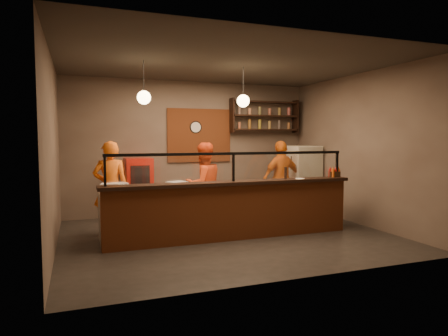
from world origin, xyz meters
name	(u,v)px	position (x,y,z in m)	size (l,w,h in m)	color
floor	(227,235)	(0.00, 0.00, 0.00)	(6.00, 6.00, 0.00)	black
ceiling	(227,64)	(0.00, 0.00, 3.20)	(6.00, 6.00, 0.00)	#36312A
wall_back	(191,148)	(0.00, 2.50, 1.60)	(6.00, 6.00, 0.00)	#67584B
wall_left	(53,153)	(-3.00, 0.00, 1.60)	(5.00, 5.00, 0.00)	#67584B
wall_right	(359,149)	(3.00, 0.00, 1.60)	(5.00, 5.00, 0.00)	#67584B
wall_front	(297,157)	(0.00, -2.50, 1.60)	(6.00, 6.00, 0.00)	#67584B
brick_patch	(199,135)	(0.20, 2.47, 1.90)	(1.60, 0.04, 1.30)	brown
service_counter	(233,212)	(0.00, -0.30, 0.50)	(4.60, 0.25, 1.00)	brown
counter_ledge	(233,183)	(0.00, -0.30, 1.03)	(4.70, 0.37, 0.06)	black
worktop_cabinet	(224,211)	(0.00, 0.20, 0.42)	(4.60, 0.75, 0.85)	gray
worktop	(224,188)	(0.00, 0.20, 0.88)	(4.60, 0.75, 0.05)	silver
sneeze_guard	(233,164)	(0.00, -0.30, 1.37)	(4.50, 0.05, 0.52)	white
wall_shelving	(265,116)	(1.90, 2.32, 2.40)	(1.84, 0.28, 0.85)	black
wall_clock	(196,127)	(0.10, 2.46, 2.10)	(0.30, 0.30, 0.04)	black
pendant_left	(144,97)	(-1.50, 0.20, 2.55)	(0.24, 0.24, 0.77)	black
pendant_right	(243,101)	(0.40, 0.20, 2.55)	(0.24, 0.24, 0.77)	black
cook_left	(111,188)	(-2.05, 0.86, 0.89)	(0.65, 0.43, 1.78)	orange
cook_mid	(203,185)	(-0.21, 0.83, 0.87)	(0.85, 0.66, 1.75)	red
cook_right	(282,179)	(1.84, 1.29, 0.89)	(1.04, 0.43, 1.77)	#CA5C13
fridge	(303,179)	(2.60, 1.56, 0.82)	(0.69, 0.64, 1.65)	beige
red_cooler	(139,188)	(-1.34, 2.15, 0.69)	(0.60, 0.55, 1.39)	#B0160B
pizza_dough	(246,186)	(0.45, 0.14, 0.91)	(0.57, 0.57, 0.01)	beige
prep_tub_a	(110,188)	(-2.11, 0.15, 0.98)	(0.31, 0.25, 0.16)	white
prep_tub_b	(118,187)	(-1.97, 0.25, 0.98)	(0.30, 0.24, 0.15)	silver
prep_tub_c	(177,186)	(-0.97, -0.01, 0.98)	(0.32, 0.26, 0.16)	silver
rolling_pin	(118,189)	(-1.96, 0.38, 0.93)	(0.06, 0.06, 0.35)	yellow
condiment_caddy	(334,174)	(2.20, -0.25, 1.12)	(0.20, 0.16, 0.11)	black
pepper_mill	(285,173)	(1.09, -0.25, 1.17)	(0.05, 0.05, 0.23)	black
small_plate	(300,179)	(1.34, -0.36, 1.07)	(0.17, 0.17, 0.01)	white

